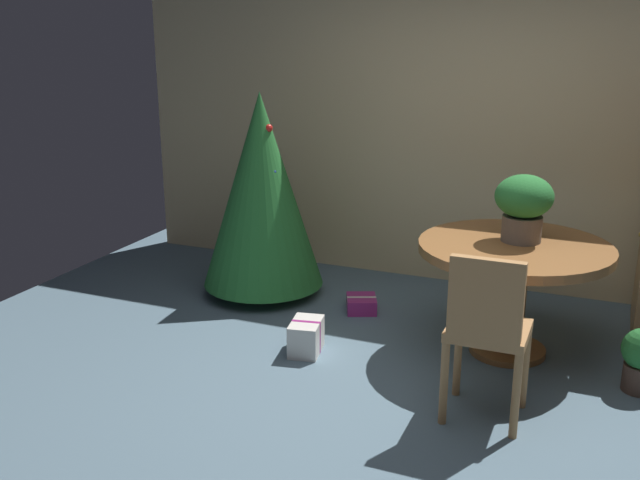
{
  "coord_description": "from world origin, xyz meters",
  "views": [
    {
      "loc": [
        0.96,
        -3.51,
        2.06
      ],
      "look_at": [
        -0.71,
        0.51,
        0.75
      ],
      "focal_mm": 40.84,
      "sensor_mm": 36.0,
      "label": 1
    }
  ],
  "objects_px": {
    "flower_vase": "(523,203)",
    "gift_box_cream": "(306,337)",
    "wooden_chair_near": "(487,327)",
    "round_dining_table": "(514,267)",
    "holiday_tree": "(262,190)",
    "gift_box_purple": "(361,304)"
  },
  "relations": [
    {
      "from": "wooden_chair_near",
      "to": "gift_box_cream",
      "type": "bearing_deg",
      "value": 160.83
    },
    {
      "from": "gift_box_purple",
      "to": "wooden_chair_near",
      "type": "bearing_deg",
      "value": -47.72
    },
    {
      "from": "holiday_tree",
      "to": "gift_box_purple",
      "type": "height_order",
      "value": "holiday_tree"
    },
    {
      "from": "holiday_tree",
      "to": "gift_box_cream",
      "type": "distance_m",
      "value": 1.34
    },
    {
      "from": "wooden_chair_near",
      "to": "gift_box_cream",
      "type": "xyz_separation_m",
      "value": [
        -1.21,
        0.42,
        -0.44
      ]
    },
    {
      "from": "holiday_tree",
      "to": "wooden_chair_near",
      "type": "bearing_deg",
      "value": -33.25
    },
    {
      "from": "round_dining_table",
      "to": "wooden_chair_near",
      "type": "bearing_deg",
      "value": -90.0
    },
    {
      "from": "round_dining_table",
      "to": "gift_box_cream",
      "type": "height_order",
      "value": "round_dining_table"
    },
    {
      "from": "round_dining_table",
      "to": "gift_box_purple",
      "type": "bearing_deg",
      "value": 164.73
    },
    {
      "from": "gift_box_purple",
      "to": "holiday_tree",
      "type": "bearing_deg",
      "value": 176.19
    },
    {
      "from": "flower_vase",
      "to": "gift_box_cream",
      "type": "bearing_deg",
      "value": -154.74
    },
    {
      "from": "wooden_chair_near",
      "to": "round_dining_table",
      "type": "bearing_deg",
      "value": 90.0
    },
    {
      "from": "flower_vase",
      "to": "gift_box_purple",
      "type": "relative_size",
      "value": 1.38
    },
    {
      "from": "flower_vase",
      "to": "wooden_chair_near",
      "type": "bearing_deg",
      "value": -91.01
    },
    {
      "from": "gift_box_purple",
      "to": "round_dining_table",
      "type": "bearing_deg",
      "value": -15.27
    },
    {
      "from": "gift_box_purple",
      "to": "flower_vase",
      "type": "bearing_deg",
      "value": -11.2
    },
    {
      "from": "gift_box_cream",
      "to": "gift_box_purple",
      "type": "distance_m",
      "value": 0.81
    },
    {
      "from": "wooden_chair_near",
      "to": "gift_box_cream",
      "type": "distance_m",
      "value": 1.35
    },
    {
      "from": "wooden_chair_near",
      "to": "gift_box_cream",
      "type": "height_order",
      "value": "wooden_chair_near"
    },
    {
      "from": "wooden_chair_near",
      "to": "flower_vase",
      "type": "bearing_deg",
      "value": 88.99
    },
    {
      "from": "holiday_tree",
      "to": "round_dining_table",
      "type": "bearing_deg",
      "value": -10.45
    },
    {
      "from": "holiday_tree",
      "to": "gift_box_purple",
      "type": "xyz_separation_m",
      "value": [
        0.84,
        -0.06,
        -0.78
      ]
    }
  ]
}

